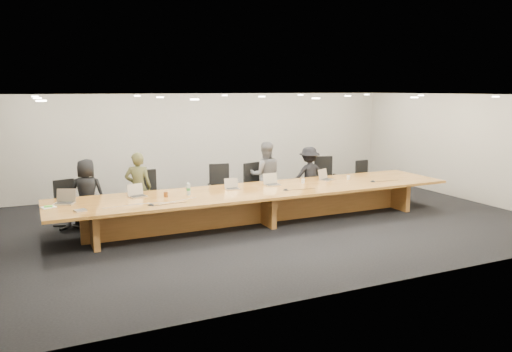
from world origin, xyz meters
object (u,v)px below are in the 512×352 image
at_px(amber_mug, 166,194).
at_px(paper_cup_near, 303,181).
at_px(conference_table, 262,199).
at_px(chair_mid_left, 221,188).
at_px(person_c, 265,175).
at_px(laptop_e, 327,175).
at_px(laptop_d, 273,179).
at_px(mic_right, 373,181).
at_px(chair_right, 325,178).
at_px(mic_center, 286,190).
at_px(chair_far_left, 68,204).
at_px(av_box, 80,210).
at_px(chair_mid_right, 258,186).
at_px(paper_cup_far, 348,178).
at_px(person_a, 87,193).
at_px(person_b, 138,188).
at_px(laptop_b, 138,190).
at_px(chair_left, 148,196).
at_px(chair_far_right, 366,178).
at_px(laptop_a, 64,197).
at_px(mic_left, 151,204).
at_px(water_bottle, 188,189).
at_px(person_d, 309,175).

relative_size(amber_mug, paper_cup_near, 1.06).
height_order(conference_table, chair_mid_left, chair_mid_left).
distance_m(person_c, laptop_e, 1.52).
xyz_separation_m(conference_table, laptop_d, (0.43, 0.32, 0.37)).
bearing_deg(mic_right, laptop_d, 165.33).
bearing_deg(chair_right, mic_center, -125.33).
distance_m(chair_far_left, amber_mug, 2.20).
bearing_deg(mic_center, av_box, -178.45).
bearing_deg(chair_mid_right, chair_mid_left, 154.71).
bearing_deg(mic_center, paper_cup_far, 14.32).
distance_m(person_a, laptop_e, 5.53).
xyz_separation_m(person_b, av_box, (-1.37, -1.57, -0.02)).
bearing_deg(mic_center, laptop_e, 24.60).
relative_size(paper_cup_far, av_box, 0.47).
height_order(laptop_b, paper_cup_near, laptop_b).
relative_size(chair_mid_right, mic_right, 8.55).
relative_size(chair_right, person_c, 0.71).
bearing_deg(chair_left, laptop_e, -10.24).
bearing_deg(chair_far_right, laptop_a, -178.95).
distance_m(laptop_e, mic_left, 4.58).
bearing_deg(mic_left, chair_far_right, 15.64).
xyz_separation_m(chair_far_left, laptop_b, (1.28, -0.99, 0.36)).
bearing_deg(laptop_a, water_bottle, 18.89).
bearing_deg(laptop_a, person_d, 32.26).
distance_m(person_a, mic_left, 1.95).
distance_m(chair_mid_left, person_b, 2.03).
xyz_separation_m(chair_far_left, water_bottle, (2.28, -1.25, 0.36)).
bearing_deg(person_b, water_bottle, 144.63).
bearing_deg(chair_far_left, person_b, -24.28).
bearing_deg(mic_right, laptop_e, 142.70).
distance_m(person_d, laptop_d, 1.71).
xyz_separation_m(chair_right, laptop_e, (-0.58, -0.97, 0.30)).
relative_size(person_d, paper_cup_far, 15.59).
distance_m(chair_left, chair_far_right, 6.04).
height_order(person_b, laptop_e, person_b).
bearing_deg(person_a, chair_right, -157.24).
relative_size(chair_left, person_b, 0.73).
relative_size(person_d, laptop_b, 4.36).
distance_m(person_b, amber_mug, 1.08).
height_order(chair_left, chair_mid_left, chair_mid_left).
bearing_deg(person_d, mic_right, 125.19).
distance_m(person_c, water_bottle, 2.62).
distance_m(paper_cup_far, mic_right, 0.61).
distance_m(laptop_b, amber_mug, 0.58).
bearing_deg(chair_right, person_b, -161.66).
bearing_deg(av_box, amber_mug, -0.14).
xyz_separation_m(laptop_a, water_bottle, (2.41, -0.21, -0.02)).
relative_size(laptop_a, mic_left, 2.77).
bearing_deg(paper_cup_near, mic_right, -18.61).
xyz_separation_m(person_a, person_b, (1.07, -0.05, 0.05)).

